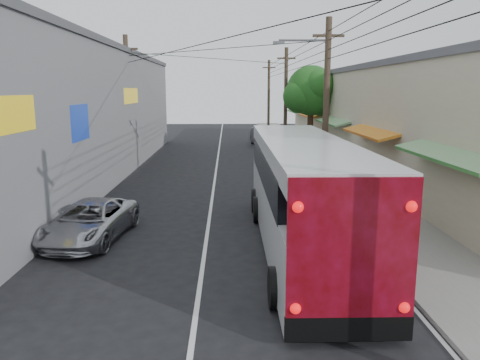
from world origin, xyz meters
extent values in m
plane|color=black|center=(0.00, 0.00, 0.00)|extent=(120.00, 120.00, 0.00)
cube|color=slate|center=(6.50, 20.00, 0.06)|extent=(3.00, 80.00, 0.12)
cube|color=#B5AF90|center=(11.00, 22.00, 3.00)|extent=(6.00, 40.00, 6.00)
cube|color=#4C4C51|center=(11.00, 22.00, 6.10)|extent=(6.20, 40.00, 0.30)
cube|color=#1B791B|center=(7.70, 6.00, 2.90)|extent=(1.39, 6.00, 0.46)
cube|color=orange|center=(7.70, 14.00, 2.90)|extent=(1.39, 6.00, 0.46)
cube|color=#1B791B|center=(7.70, 22.00, 2.90)|extent=(1.39, 6.00, 0.46)
cube|color=orange|center=(7.70, 30.00, 2.90)|extent=(1.39, 6.00, 0.46)
cube|color=#1B791B|center=(7.70, 38.00, 2.90)|extent=(1.39, 6.00, 0.46)
cube|color=slate|center=(-8.50, 18.00, 3.50)|extent=(7.00, 36.00, 7.00)
cube|color=#4C4C51|center=(-8.50, 18.00, 7.10)|extent=(7.20, 36.00, 0.30)
cube|color=yellow|center=(-5.05, 4.00, 4.20)|extent=(0.12, 3.50, 1.00)
cube|color=#1433A5|center=(-5.05, 10.00, 3.60)|extent=(0.12, 2.20, 1.40)
cube|color=yellow|center=(-5.05, 20.00, 4.50)|extent=(0.12, 4.00, 0.90)
cylinder|color=#473828|center=(5.20, 13.00, 4.00)|extent=(0.28, 0.28, 8.00)
cube|color=#473828|center=(5.20, 13.00, 7.20)|extent=(1.40, 0.12, 0.12)
cylinder|color=#473828|center=(5.20, 28.00, 4.00)|extent=(0.28, 0.28, 8.00)
cube|color=#473828|center=(5.20, 28.00, 7.20)|extent=(1.40, 0.12, 0.12)
cylinder|color=#473828|center=(5.20, 43.00, 4.00)|extent=(0.28, 0.28, 8.00)
cube|color=#473828|center=(5.20, 43.00, 7.20)|extent=(1.40, 0.12, 0.12)
cylinder|color=#473828|center=(-5.20, 20.00, 4.00)|extent=(0.28, 0.28, 8.00)
cube|color=#473828|center=(-5.20, 20.00, 7.20)|extent=(1.40, 0.12, 0.12)
cylinder|color=#59595E|center=(4.10, 13.00, 7.00)|extent=(2.20, 0.10, 0.10)
cube|color=#59595E|center=(3.00, 13.00, 6.90)|extent=(0.50, 0.18, 0.12)
cylinder|color=#3F2B19|center=(6.80, 26.00, 2.00)|extent=(0.44, 0.44, 4.00)
sphere|color=#165319|center=(6.80, 26.00, 4.80)|extent=(3.60, 3.60, 3.60)
sphere|color=#165319|center=(7.80, 26.60, 4.20)|extent=(2.60, 2.60, 2.60)
sphere|color=#165319|center=(5.90, 25.60, 4.40)|extent=(2.40, 2.40, 2.40)
sphere|color=#165319|center=(7.20, 25.00, 5.20)|extent=(2.20, 2.20, 2.20)
sphere|color=#165319|center=(6.50, 26.90, 5.00)|extent=(2.00, 2.00, 2.00)
cube|color=silver|center=(3.00, 5.50, 1.11)|extent=(2.48, 11.61, 1.84)
cube|color=black|center=(3.00, 5.98, 2.47)|extent=(2.48, 9.68, 0.97)
cube|color=silver|center=(3.00, 5.50, 3.14)|extent=(2.48, 11.61, 0.48)
cube|color=maroon|center=(2.97, -0.32, 1.93)|extent=(2.40, 0.09, 2.80)
cube|color=black|center=(2.97, -0.32, 0.44)|extent=(2.42, 0.11, 0.48)
sphere|color=red|center=(1.96, -0.35, 0.87)|extent=(0.21, 0.21, 0.21)
sphere|color=red|center=(3.99, -0.36, 0.87)|extent=(0.21, 0.21, 0.21)
sphere|color=red|center=(1.96, -0.35, 2.80)|extent=(0.21, 0.21, 0.21)
sphere|color=red|center=(3.99, -0.36, 2.80)|extent=(0.21, 0.21, 0.21)
cylinder|color=black|center=(1.77, 1.44, 0.48)|extent=(0.29, 0.97, 0.97)
cylinder|color=black|center=(4.19, 1.43, 0.48)|extent=(0.29, 0.97, 0.97)
cylinder|color=black|center=(1.81, 8.40, 0.48)|extent=(0.29, 0.97, 0.97)
cylinder|color=black|center=(4.22, 8.39, 0.48)|extent=(0.29, 0.97, 0.97)
cylinder|color=black|center=(1.81, 9.85, 0.48)|extent=(0.29, 0.97, 0.97)
cylinder|color=black|center=(4.23, 9.84, 0.48)|extent=(0.29, 0.97, 0.97)
imported|color=#B2B2B9|center=(-3.80, 6.51, 0.63)|extent=(2.62, 4.76, 1.26)
imported|color=#9B9BA2|center=(4.60, 13.00, 0.91)|extent=(2.58, 6.27, 1.82)
imported|color=#27262C|center=(4.60, 23.84, 0.64)|extent=(2.00, 3.92, 1.28)
imported|color=black|center=(3.80, 32.93, 0.78)|extent=(2.07, 4.85, 1.56)
imported|color=pink|center=(6.59, 12.54, 0.87)|extent=(0.57, 0.40, 1.50)
imported|color=#8CA6CC|center=(6.24, 13.86, 0.94)|extent=(0.92, 0.79, 1.64)
camera|label=1|loc=(0.72, -8.35, 4.84)|focal=35.00mm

